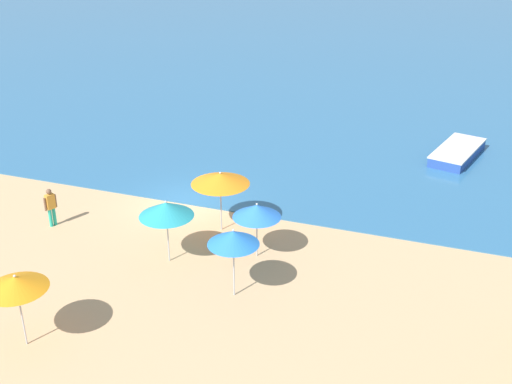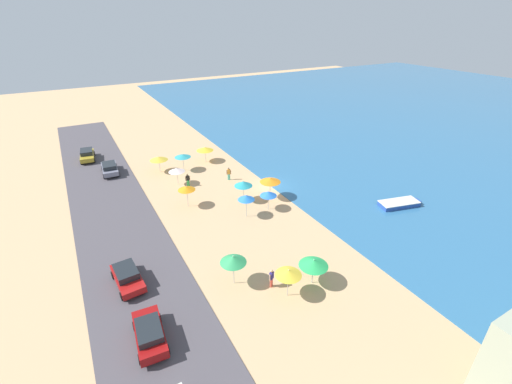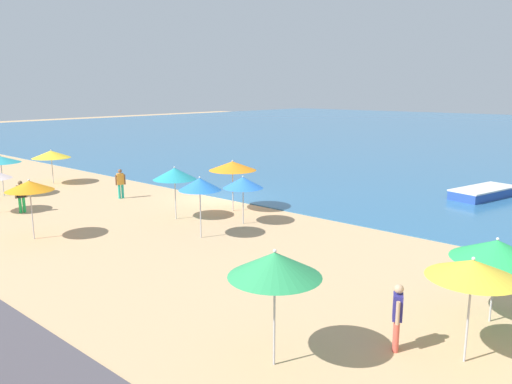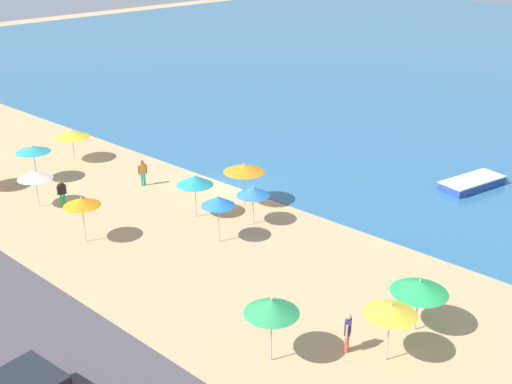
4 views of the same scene
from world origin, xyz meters
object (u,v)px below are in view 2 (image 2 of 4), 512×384
at_px(beach_umbrella_0, 205,149).
at_px(beach_umbrella_10, 177,170).
at_px(beach_umbrella_3, 288,273).
at_px(beach_umbrella_4, 233,259).
at_px(beach_umbrella_8, 314,263).
at_px(skiff_nearshore, 399,204).
at_px(bather_1, 229,173).
at_px(beach_umbrella_5, 243,184).
at_px(bather_0, 188,179).
at_px(beach_umbrella_1, 186,188).
at_px(parked_car_3, 150,333).
at_px(beach_umbrella_7, 159,158).
at_px(beach_umbrella_6, 268,194).
at_px(beach_umbrella_2, 246,197).
at_px(parked_car_4, 127,276).
at_px(parked_car_0, 87,155).
at_px(beach_umbrella_11, 270,180).
at_px(beach_umbrella_9, 183,156).
at_px(parked_car_2, 110,168).
at_px(bather_2, 271,277).

bearing_deg(beach_umbrella_0, beach_umbrella_10, -47.78).
bearing_deg(beach_umbrella_10, beach_umbrella_3, 3.24).
height_order(beach_umbrella_4, beach_umbrella_8, beach_umbrella_4).
bearing_deg(skiff_nearshore, bather_1, -138.66).
height_order(beach_umbrella_5, bather_0, beach_umbrella_5).
relative_size(beach_umbrella_1, beach_umbrella_5, 0.99).
bearing_deg(parked_car_3, beach_umbrella_7, 163.45).
xyz_separation_m(beach_umbrella_1, beach_umbrella_3, (16.57, 2.00, -0.02)).
height_order(beach_umbrella_0, beach_umbrella_6, beach_umbrella_6).
relative_size(beach_umbrella_0, beach_umbrella_2, 0.93).
height_order(beach_umbrella_8, beach_umbrella_10, beach_umbrella_8).
distance_m(beach_umbrella_0, parked_car_4, 25.31).
distance_m(beach_umbrella_10, parked_car_0, 16.74).
xyz_separation_m(beach_umbrella_6, bather_1, (-8.81, -0.54, -0.98)).
xyz_separation_m(beach_umbrella_6, beach_umbrella_11, (-2.08, 1.49, 0.38)).
height_order(beach_umbrella_5, parked_car_0, beach_umbrella_5).
relative_size(beach_umbrella_1, beach_umbrella_11, 0.97).
distance_m(parked_car_3, skiff_nearshore, 28.66).
height_order(beach_umbrella_0, beach_umbrella_9, beach_umbrella_9).
bearing_deg(beach_umbrella_0, bather_1, 2.58).
xyz_separation_m(beach_umbrella_11, parked_car_4, (6.69, -17.07, -1.48)).
bearing_deg(parked_car_0, beach_umbrella_9, 46.47).
relative_size(bather_1, parked_car_2, 0.38).
bearing_deg(parked_car_2, beach_umbrella_2, 30.36).
xyz_separation_m(beach_umbrella_8, skiff_nearshore, (-4.98, 15.84, -1.65)).
relative_size(beach_umbrella_5, skiff_nearshore, 0.51).
xyz_separation_m(parked_car_3, skiff_nearshore, (-4.32, 28.33, -0.50)).
distance_m(bather_1, parked_car_0, 21.96).
height_order(beach_umbrella_8, bather_0, beach_umbrella_8).
distance_m(beach_umbrella_5, bather_1, 6.03).
relative_size(beach_umbrella_5, bather_0, 1.55).
relative_size(beach_umbrella_11, parked_car_0, 0.57).
bearing_deg(beach_umbrella_9, beach_umbrella_1, -16.14).
height_order(beach_umbrella_2, bather_2, beach_umbrella_2).
distance_m(parked_car_0, parked_car_4, 29.44).
height_order(beach_umbrella_4, beach_umbrella_10, beach_umbrella_4).
xyz_separation_m(beach_umbrella_0, parked_car_4, (20.56, -14.72, -1.11)).
height_order(beach_umbrella_3, beach_umbrella_9, beach_umbrella_3).
bearing_deg(beach_umbrella_3, beach_umbrella_10, -176.76).
bearing_deg(beach_umbrella_10, bather_2, 1.95).
xyz_separation_m(beach_umbrella_7, skiff_nearshore, (22.13, 20.47, -1.58)).
height_order(beach_umbrella_8, beach_umbrella_11, beach_umbrella_11).
relative_size(beach_umbrella_5, beach_umbrella_10, 1.11).
bearing_deg(beach_umbrella_3, bather_0, -179.14).
relative_size(beach_umbrella_6, beach_umbrella_10, 0.99).
bearing_deg(beach_umbrella_5, bather_1, 171.07).
distance_m(beach_umbrella_6, beach_umbrella_9, 15.15).
height_order(bather_2, skiff_nearshore, bather_2).
height_order(beach_umbrella_5, skiff_nearshore, beach_umbrella_5).
bearing_deg(beach_umbrella_2, bather_1, 166.16).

